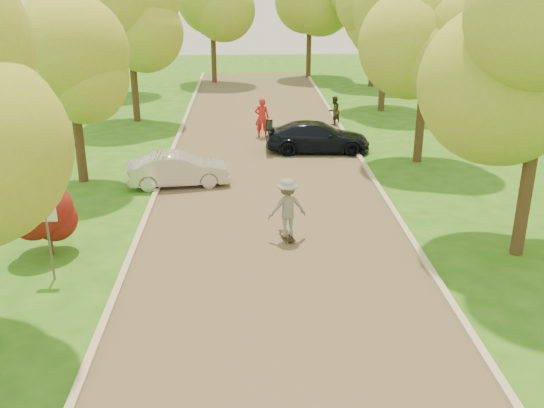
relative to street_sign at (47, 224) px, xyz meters
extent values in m
plane|color=#256016|center=(5.80, -4.00, -1.56)|extent=(100.00, 100.00, 0.00)
cube|color=#4C4438|center=(5.80, 4.00, -1.56)|extent=(8.00, 60.00, 0.01)
cube|color=#B2AD9E|center=(1.75, 4.00, -1.50)|extent=(0.18, 60.00, 0.12)
cube|color=#B2AD9E|center=(9.85, 4.00, -1.50)|extent=(0.18, 60.00, 0.12)
cylinder|color=#59595E|center=(0.00, 0.00, -0.56)|extent=(0.06, 0.06, 2.00)
cube|color=white|center=(0.00, 0.00, 0.34)|extent=(0.55, 0.04, 0.55)
cylinder|color=#382619|center=(-0.50, 1.50, -1.21)|extent=(0.12, 0.12, 0.70)
sphere|color=#590F0F|center=(-0.50, 1.50, -0.46)|extent=(1.70, 1.70, 1.70)
cylinder|color=#382619|center=(-1.20, 8.00, 0.01)|extent=(0.36, 0.36, 3.15)
sphere|color=olive|center=(-1.20, 8.00, 2.85)|extent=(4.20, 4.20, 4.20)
sphere|color=olive|center=(-0.57, 8.00, 3.48)|extent=(3.15, 3.15, 3.15)
cylinder|color=#382619|center=(-0.80, 18.00, 0.35)|extent=(0.36, 0.36, 3.83)
sphere|color=olive|center=(-0.80, 18.00, 3.70)|extent=(4.80, 4.80, 4.80)
sphere|color=olive|center=(-0.08, 18.00, 4.42)|extent=(3.60, 3.60, 3.60)
cylinder|color=#382619|center=(12.60, 1.00, 0.35)|extent=(0.36, 0.36, 3.83)
cylinder|color=#382619|center=(12.20, 10.00, 0.12)|extent=(0.36, 0.36, 3.38)
sphere|color=olive|center=(12.20, 10.00, 3.13)|extent=(4.40, 4.40, 4.40)
sphere|color=olive|center=(12.86, 10.00, 3.79)|extent=(3.30, 3.30, 3.30)
cylinder|color=#382619|center=(12.80, 20.00, 0.46)|extent=(0.36, 0.36, 4.05)
sphere|color=olive|center=(12.80, 20.00, 4.05)|extent=(5.20, 5.20, 5.20)
cylinder|color=#382619|center=(-3.20, 26.00, 0.24)|extent=(0.36, 0.36, 3.60)
sphere|color=olive|center=(-3.20, 26.00, 3.54)|extent=(5.00, 5.00, 5.00)
sphere|color=olive|center=(-2.45, 26.00, 4.29)|extent=(3.75, 3.75, 3.75)
cylinder|color=#382619|center=(13.80, 28.00, 0.35)|extent=(0.36, 0.36, 3.83)
sphere|color=olive|center=(13.80, 28.00, 3.76)|extent=(5.00, 5.00, 5.00)
cylinder|color=#382619|center=(2.80, 30.00, 0.12)|extent=(0.36, 0.36, 3.38)
sphere|color=olive|center=(2.80, 30.00, 3.25)|extent=(4.80, 4.80, 4.80)
sphere|color=olive|center=(3.52, 30.00, 3.97)|extent=(3.60, 3.60, 3.60)
cylinder|color=#382619|center=(9.80, 32.00, 0.24)|extent=(0.36, 0.36, 3.60)
sphere|color=olive|center=(9.80, 32.00, 3.54)|extent=(5.00, 5.00, 5.00)
imported|color=#B9B9BE|center=(2.50, 7.33, -0.95)|extent=(3.87, 1.78, 1.23)
imported|color=black|center=(8.16, 11.67, -0.90)|extent=(4.64, 2.04, 1.33)
cube|color=black|center=(6.19, 2.28, -1.46)|extent=(0.46, 0.94, 0.02)
cylinder|color=#BFCC4C|center=(6.19, 2.62, -1.52)|extent=(0.05, 0.08, 0.07)
cylinder|color=#BFCC4C|center=(6.03, 2.58, -1.52)|extent=(0.05, 0.08, 0.07)
cylinder|color=#BFCC4C|center=(6.34, 1.99, -1.52)|extent=(0.05, 0.08, 0.07)
cylinder|color=#BFCC4C|center=(6.19, 1.95, -1.52)|extent=(0.05, 0.08, 0.07)
imported|color=slate|center=(6.19, 2.28, -0.56)|extent=(1.27, 0.91, 1.78)
imported|color=red|center=(5.79, 14.28, -0.61)|extent=(0.72, 0.50, 1.90)
imported|color=#2C2E1B|center=(9.59, 16.66, -0.82)|extent=(0.92, 0.90, 1.49)
camera|label=1|loc=(5.02, -14.18, 5.86)|focal=40.00mm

